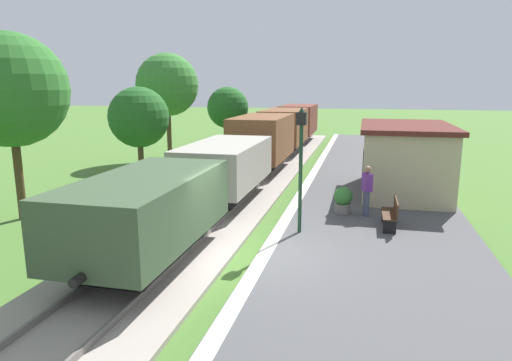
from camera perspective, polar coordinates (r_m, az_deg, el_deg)
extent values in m
plane|color=#47702D|center=(12.15, -0.76, -10.14)|extent=(160.00, 160.00, 0.00)
cube|color=#4C4C4F|center=(11.80, 14.76, -10.61)|extent=(6.00, 60.00, 0.25)
cube|color=silver|center=(11.97, 1.12, -9.18)|extent=(0.36, 60.00, 0.01)
cube|color=#9E9389|center=(12.89, -11.29, -8.78)|extent=(3.80, 60.00, 0.12)
cube|color=slate|center=(12.57, -8.29, -8.57)|extent=(0.07, 60.00, 0.14)
cube|color=slate|center=(13.15, -14.19, -7.89)|extent=(0.07, 60.00, 0.14)
cube|color=#384C33|center=(11.62, -13.53, -3.31)|extent=(2.50, 5.60, 1.60)
cube|color=black|center=(11.80, -13.37, -6.35)|extent=(2.10, 5.15, 0.50)
cylinder|color=black|center=(13.42, -9.90, -5.09)|extent=(1.56, 0.84, 0.84)
cylinder|color=black|center=(10.42, -17.78, -10.56)|extent=(1.56, 0.84, 0.84)
cylinder|color=black|center=(14.38, -8.13, -2.84)|extent=(0.20, 0.30, 0.20)
cylinder|color=black|center=(9.44, -21.54, -11.60)|extent=(0.20, 0.30, 0.20)
cube|color=gray|center=(17.61, -3.86, 2.14)|extent=(2.50, 5.60, 1.60)
cube|color=black|center=(17.73, -3.83, 0.07)|extent=(2.10, 5.15, 0.50)
cylinder|color=black|center=(19.47, -2.27, 0.40)|extent=(1.56, 0.84, 0.84)
cylinder|color=black|center=(16.13, -5.70, -2.08)|extent=(1.56, 0.84, 0.84)
cylinder|color=black|center=(20.52, -1.41, 1.71)|extent=(0.20, 0.30, 0.20)
cylinder|color=black|center=(15.01, -7.15, -2.19)|extent=(0.20, 0.30, 0.20)
cube|color=brown|center=(23.89, 0.82, 5.47)|extent=(2.50, 5.60, 2.20)
cube|color=black|center=(24.02, 0.82, 3.22)|extent=(2.10, 5.15, 0.50)
cylinder|color=black|center=(25.78, 1.68, 3.25)|extent=(1.56, 0.84, 0.84)
cylinder|color=black|center=(22.33, -0.19, 1.90)|extent=(1.56, 0.84, 0.84)
cylinder|color=black|center=(26.87, 2.19, 4.14)|extent=(0.20, 0.30, 0.20)
cylinder|color=black|center=(21.18, -0.92, 2.04)|extent=(0.20, 0.30, 0.20)
cube|color=brown|center=(30.33, 3.56, 6.82)|extent=(2.50, 5.60, 2.20)
cube|color=black|center=(30.43, 3.53, 5.04)|extent=(2.10, 5.15, 0.50)
cylinder|color=black|center=(32.22, 4.08, 4.97)|extent=(1.56, 0.84, 0.84)
cylinder|color=black|center=(28.71, 2.91, 4.13)|extent=(1.56, 0.84, 0.84)
cylinder|color=black|center=(33.32, 4.41, 5.62)|extent=(0.20, 0.30, 0.20)
cylinder|color=black|center=(27.55, 2.47, 4.33)|extent=(0.20, 0.30, 0.20)
cube|color=brown|center=(36.83, 5.34, 7.69)|extent=(2.50, 5.60, 2.20)
cube|color=black|center=(36.91, 5.31, 6.22)|extent=(2.10, 5.15, 0.50)
cylinder|color=black|center=(38.71, 5.68, 6.10)|extent=(1.56, 0.84, 0.84)
cylinder|color=black|center=(35.18, 4.89, 5.54)|extent=(1.56, 0.84, 0.84)
cylinder|color=black|center=(39.82, 5.92, 6.62)|extent=(0.20, 0.30, 0.20)
cylinder|color=black|center=(34.01, 4.60, 5.75)|extent=(0.20, 0.30, 0.20)
cube|color=tan|center=(19.32, 18.09, 2.35)|extent=(3.20, 5.50, 2.60)
cube|color=#51231E|center=(19.15, 18.36, 6.45)|extent=(3.50, 5.80, 0.18)
cube|color=black|center=(18.14, 13.31, 2.45)|extent=(0.03, 0.90, 0.80)
cube|color=#422819|center=(14.54, 16.38, -4.03)|extent=(0.42, 1.50, 0.04)
cube|color=#422819|center=(14.49, 17.18, -3.13)|extent=(0.04, 1.50, 0.45)
cube|color=black|center=(14.03, 16.44, -5.60)|extent=(0.38, 0.06, 0.42)
cube|color=black|center=(15.18, 16.22, -4.26)|extent=(0.38, 0.06, 0.42)
cube|color=#422819|center=(24.45, 15.27, 2.38)|extent=(0.42, 1.50, 0.04)
cube|color=#422819|center=(24.42, 15.75, 2.93)|extent=(0.04, 1.50, 0.45)
cube|color=black|center=(23.90, 15.28, 1.61)|extent=(0.38, 0.06, 0.42)
cube|color=black|center=(25.08, 15.21, 2.08)|extent=(0.38, 0.06, 0.42)
cylinder|color=#474C66|center=(15.54, 13.77, -2.91)|extent=(0.15, 0.15, 0.86)
cylinder|color=#474C66|center=(15.68, 13.53, -2.76)|extent=(0.15, 0.15, 0.86)
cube|color=#662D8C|center=(15.44, 13.78, -0.21)|extent=(0.37, 0.44, 0.60)
sphere|color=#936B51|center=(15.36, 13.86, 1.39)|extent=(0.22, 0.22, 0.22)
cylinder|color=slate|center=(15.87, 10.83, -3.44)|extent=(0.56, 0.56, 0.34)
sphere|color=#387A33|center=(15.76, 10.89, -1.95)|extent=(0.64, 0.64, 0.64)
cylinder|color=#193823|center=(13.31, 5.59, 0.09)|extent=(0.11, 0.11, 3.20)
cube|color=black|center=(13.06, 5.75, 7.76)|extent=(0.28, 0.28, 0.36)
sphere|color=#F2E5BF|center=(13.06, 5.75, 7.76)|extent=(0.20, 0.20, 0.20)
cone|color=#193823|center=(13.05, 5.78, 8.81)|extent=(0.20, 0.20, 0.16)
cylinder|color=#4C3823|center=(17.49, -27.61, 0.44)|extent=(0.28, 0.28, 2.99)
sphere|color=#2D6B28|center=(17.22, -28.55, 9.97)|extent=(3.77, 3.77, 3.77)
cylinder|color=#4C3823|center=(23.23, -14.23, 2.62)|extent=(0.28, 0.28, 1.92)
sphere|color=#235B23|center=(23.00, -14.50, 7.70)|extent=(2.95, 2.95, 2.95)
cylinder|color=#4C3823|center=(28.30, -10.84, 5.68)|extent=(0.28, 0.28, 3.18)
sphere|color=#387A33|center=(28.14, -11.08, 11.73)|extent=(3.71, 3.71, 3.71)
cylinder|color=#4C3823|center=(33.49, -3.52, 5.64)|extent=(0.28, 0.28, 1.83)
sphere|color=#235B23|center=(33.33, -3.57, 9.13)|extent=(2.99, 2.99, 2.99)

